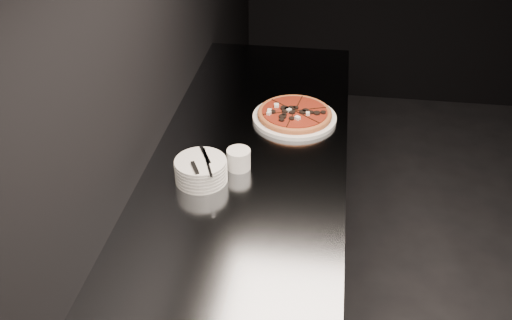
# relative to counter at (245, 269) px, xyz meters

# --- Properties ---
(wall_left) EXTENTS (0.02, 5.00, 2.80)m
(wall_left) POSITION_rel_counter_xyz_m (-0.37, 0.00, 0.94)
(wall_left) COLOR black
(wall_left) RESTS_ON floor
(counter) EXTENTS (0.74, 2.44, 0.92)m
(counter) POSITION_rel_counter_xyz_m (0.00, 0.00, 0.00)
(counter) COLOR slate
(counter) RESTS_ON floor
(pizza_tomato) EXTENTS (0.41, 0.41, 0.04)m
(pizza_tomato) POSITION_rel_counter_xyz_m (0.15, 0.45, 0.48)
(pizza_tomato) COLOR white
(pizza_tomato) RESTS_ON counter
(plate_stack) EXTENTS (0.19, 0.19, 0.08)m
(plate_stack) POSITION_rel_counter_xyz_m (-0.15, -0.03, 0.50)
(plate_stack) COLOR white
(plate_stack) RESTS_ON counter
(cutlery) EXTENTS (0.08, 0.20, 0.01)m
(cutlery) POSITION_rel_counter_xyz_m (-0.14, -0.05, 0.55)
(cutlery) COLOR silver
(cutlery) RESTS_ON plate_stack
(ramekin) EXTENTS (0.09, 0.09, 0.08)m
(ramekin) POSITION_rel_counter_xyz_m (-0.03, 0.06, 0.50)
(ramekin) COLOR white
(ramekin) RESTS_ON counter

